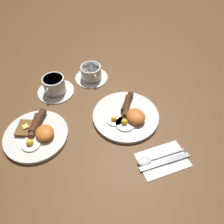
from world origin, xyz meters
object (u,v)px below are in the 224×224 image
Objects in this scene: breakfast_plate_far at (37,133)px; teacup_near at (91,73)px; spoon at (149,160)px; breakfast_plate_near at (127,115)px; teacup_far at (55,86)px; knife at (168,161)px.

breakfast_plate_far is 1.53× the size of teacup_near.
breakfast_plate_far is 0.42m from spoon.
breakfast_plate_near reaches higher than spoon.
teacup_near is at bearing 8.46° from breakfast_plate_near.
teacup_near is 0.96× the size of teacup_far.
teacup_near is at bearing -82.91° from teacup_far.
breakfast_plate_far reaches higher than knife.
breakfast_plate_near is 1.63× the size of teacup_far.
breakfast_plate_far is (0.06, 0.35, 0.00)m from breakfast_plate_near.
breakfast_plate_far is 0.49m from knife.
knife is at bearing -171.20° from breakfast_plate_near.
teacup_near reaches higher than spoon.
spoon is (-0.50, -0.02, -0.02)m from teacup_near.
knife is (-0.50, -0.26, -0.03)m from teacup_far.
breakfast_plate_far is 0.24m from teacup_far.
spoon is at bearing 174.84° from breakfast_plate_near.
breakfast_plate_far reaches higher than spoon.
breakfast_plate_near is 1.70× the size of teacup_near.
breakfast_plate_near is 1.11× the size of breakfast_plate_far.
teacup_far is (0.21, -0.13, 0.02)m from breakfast_plate_far.
teacup_near is at bearing -75.63° from knife.
breakfast_plate_near is 0.21m from spoon.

